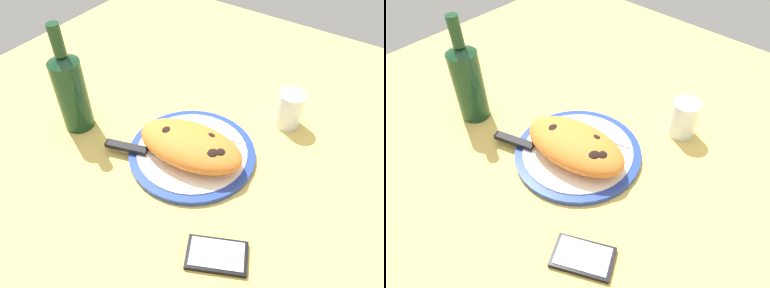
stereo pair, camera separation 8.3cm
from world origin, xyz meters
The scene contains 8 objects.
ground_plane centered at (0.00, 0.00, -1.50)cm, with size 150.00×150.00×3.00cm, color #DBB756.
plate centered at (0.00, 0.00, 0.77)cm, with size 29.41×29.41×1.61cm.
calzone centered at (-0.62, 1.61, 4.90)cm, with size 25.82×15.53×6.50cm.
fork centered at (0.70, -6.36, 1.81)cm, with size 15.11×5.22×0.40cm.
knife centered at (9.40, 7.22, 2.10)cm, with size 24.28×9.27×1.20cm.
smartphone centered at (-18.40, 18.82, 0.56)cm, with size 13.18×11.09×1.16cm.
water_glass centered at (-13.61, -22.83, 4.11)cm, with size 6.51×6.51×9.35cm.
wine_bottle centered at (29.62, 7.18, 10.74)cm, with size 7.33×7.33×27.40cm.
Camera 2 is at (-40.13, 44.00, 62.83)cm, focal length 34.52 mm.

